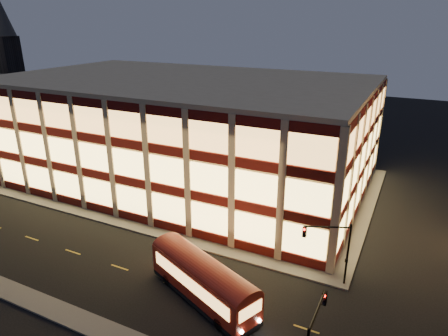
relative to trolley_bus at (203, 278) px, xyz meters
The scene contains 9 objects.
ground 14.90m from the trolley_bus, 154.31° to the left, with size 200.00×200.00×0.00m, color black.
sidewalk_office_south 18.01m from the trolley_bus, 155.59° to the left, with size 54.00×2.00×0.15m, color #514F4C.
sidewalk_office_east 25.41m from the trolley_bus, 67.47° to the left, with size 2.00×30.00×0.15m, color #514F4C.
sidewalk_near 14.98m from the trolley_bus, 153.58° to the right, with size 100.00×2.00×0.15m, color #514F4C.
office_building 28.85m from the trolley_bus, 124.81° to the left, with size 50.45×30.45×14.50m.
church_tower 95.59m from the trolley_bus, 150.88° to the left, with size 5.00×5.00×18.00m, color #2D2621.
church_spire 97.61m from the trolley_bus, 150.88° to the left, with size 6.00×6.00×10.00m, color #4C473F.
traffic_signal_far 11.29m from the trolley_bus, 36.64° to the left, with size 3.79×1.87×6.00m.
trolley_bus is the anchor object (origin of this frame).
Camera 1 is at (27.08, -30.29, 22.05)m, focal length 32.00 mm.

